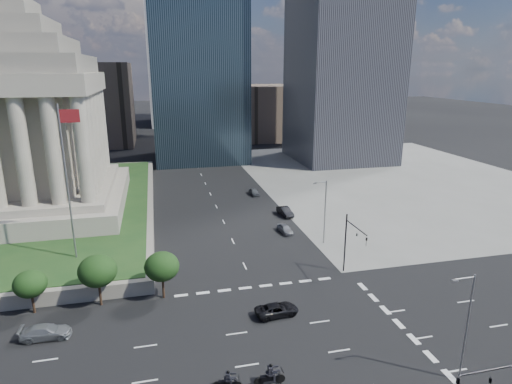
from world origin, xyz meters
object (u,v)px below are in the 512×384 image
object	(u,v)px
motorcycle_trail	(227,380)
flagpole	(67,175)
street_lamp_south	(466,322)
suv_grey	(46,332)
parked_sedan_mid	(285,212)
motorcycle_lead	(270,374)
street_lamp_north	(324,208)
parked_sedan_near	(285,229)
pickup_truck	(277,310)
war_memorial	(9,97)
parked_sedan_far	(254,192)
traffic_signal_ne	(352,239)

from	to	relation	value
motorcycle_trail	flagpole	bearing A→B (deg)	131.81
street_lamp_south	suv_grey	bearing A→B (deg)	157.84
parked_sedan_mid	motorcycle_lead	xyz separation A→B (m)	(-14.15, -41.60, 0.26)
parked_sedan_mid	motorcycle_trail	size ratio (longest dim) A/B	1.89
street_lamp_north	motorcycle_lead	bearing A→B (deg)	-119.87
street_lamp_south	parked_sedan_near	distance (m)	37.26
motorcycle_trail	pickup_truck	bearing A→B (deg)	65.45
war_memorial	pickup_truck	world-z (taller)	war_memorial
parked_sedan_mid	motorcycle_lead	distance (m)	43.94
street_lamp_north	motorcycle_trail	size ratio (longest dim) A/B	4.02
war_memorial	parked_sedan_far	distance (m)	48.00
street_lamp_south	parked_sedan_far	xyz separation A→B (m)	(-4.33, 59.08, -4.97)
parked_sedan_far	war_memorial	bearing A→B (deg)	-175.97
street_lamp_north	pickup_truck	bearing A→B (deg)	-125.10
traffic_signal_ne	parked_sedan_near	world-z (taller)	traffic_signal_ne
parked_sedan_mid	motorcycle_trail	xyz separation A→B (m)	(-17.74, -41.31, 0.15)
flagpole	pickup_truck	size ratio (longest dim) A/B	4.18
war_memorial	street_lamp_north	bearing A→B (deg)	-25.92
pickup_truck	motorcycle_trail	bearing A→B (deg)	138.15
flagpole	parked_sedan_mid	bearing A→B (deg)	23.92
war_memorial	motorcycle_trail	xyz separation A→B (m)	(27.76, -50.53, -20.47)
traffic_signal_ne	parked_sedan_near	bearing A→B (deg)	101.65
motorcycle_lead	war_memorial	bearing A→B (deg)	122.32
parked_sedan_mid	pickup_truck	bearing A→B (deg)	-115.89
suv_grey	motorcycle_lead	xyz separation A→B (m)	(20.00, -11.48, 0.33)
traffic_signal_ne	pickup_truck	world-z (taller)	traffic_signal_ne
war_memorial	flagpole	world-z (taller)	war_memorial
pickup_truck	motorcycle_lead	world-z (taller)	motorcycle_lead
pickup_truck	motorcycle_trail	world-z (taller)	motorcycle_trail
traffic_signal_ne	street_lamp_north	xyz separation A→B (m)	(0.83, 11.30, 0.41)
street_lamp_south	pickup_truck	bearing A→B (deg)	132.95
pickup_truck	parked_sedan_near	xyz separation A→B (m)	(8.09, 23.34, 0.01)
parked_sedan_far	suv_grey	bearing A→B (deg)	-128.17
parked_sedan_mid	parked_sedan_near	bearing A→B (deg)	-114.42
flagpole	parked_sedan_far	size ratio (longest dim) A/B	4.92
war_memorial	motorcycle_lead	distance (m)	63.09
street_lamp_south	suv_grey	distance (m)	39.16
traffic_signal_ne	parked_sedan_far	xyz separation A→B (m)	(-3.50, 39.39, -4.56)
flagpole	parked_sedan_mid	distance (m)	38.49
war_memorial	traffic_signal_ne	size ratio (longest dim) A/B	4.88
street_lamp_north	traffic_signal_ne	bearing A→B (deg)	-94.19
street_lamp_south	motorcycle_trail	size ratio (longest dim) A/B	4.02
flagpole	suv_grey	bearing A→B (deg)	-93.05
war_memorial	flagpole	size ratio (longest dim) A/B	1.95
suv_grey	parked_sedan_near	size ratio (longest dim) A/B	1.22
parked_sedan_mid	motorcycle_trail	bearing A→B (deg)	-120.52
pickup_truck	motorcycle_trail	xyz separation A→B (m)	(-7.15, -9.87, 0.26)
war_memorial	traffic_signal_ne	bearing A→B (deg)	-36.42
war_memorial	parked_sedan_near	xyz separation A→B (m)	(43.00, -17.33, -20.72)
street_lamp_north	flagpole	bearing A→B (deg)	-178.37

